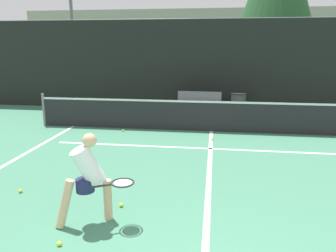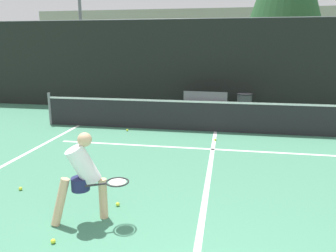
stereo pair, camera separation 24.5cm
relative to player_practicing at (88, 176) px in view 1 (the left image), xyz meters
name	(u,v)px [view 1 (the left image)]	position (x,y,z in m)	size (l,w,h in m)	color
court_service_line	(211,149)	(1.73, 3.88, -0.75)	(8.25, 0.10, 0.01)	white
court_center_mark	(209,176)	(1.73, 2.04, -0.75)	(0.10, 7.28, 0.01)	white
court_sideline_left	(5,165)	(-2.78, 2.04, -0.75)	(0.10, 8.28, 0.01)	white
net	(212,115)	(1.73, 5.68, -0.24)	(11.09, 0.09, 1.07)	slate
fence_back	(214,66)	(1.73, 9.13, 1.06)	(24.00, 0.06, 3.62)	black
player_practicing	(88,176)	(0.00, 0.00, 0.00)	(1.22, 0.56, 1.38)	#DBAD84
tennis_ball_scattered_2	(212,139)	(1.76, 4.67, -0.72)	(0.07, 0.07, 0.07)	#D1E033
tennis_ball_scattered_3	(121,205)	(0.32, 0.53, -0.72)	(0.07, 0.07, 0.07)	#D1E033
tennis_ball_scattered_5	(59,244)	(-0.19, -0.64, -0.72)	(0.07, 0.07, 0.07)	#D1E033
tennis_ball_scattered_6	(20,191)	(-1.64, 0.79, -0.72)	(0.07, 0.07, 0.07)	#D1E033
tennis_ball_scattered_7	(123,130)	(-0.97, 5.26, -0.72)	(0.07, 0.07, 0.07)	#D1E033
courtside_bench	(199,102)	(1.20, 8.31, -0.28)	(1.71, 0.46, 0.86)	slate
trash_bin	(238,104)	(2.69, 8.32, -0.33)	(0.57, 0.57, 0.84)	#3F3F42
parked_car	(312,86)	(6.60, 12.89, -0.11)	(1.69, 4.32, 1.51)	black
building_far	(215,42)	(1.73, 27.74, 2.16)	(36.00, 2.40, 5.82)	gray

